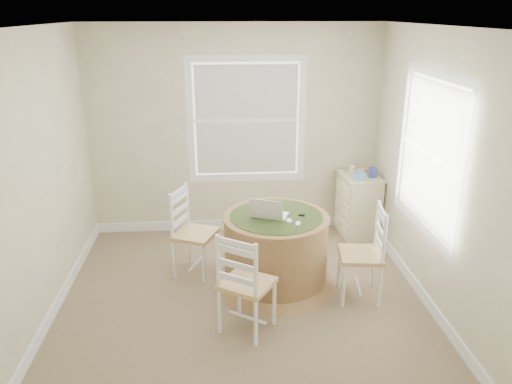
{
  "coord_description": "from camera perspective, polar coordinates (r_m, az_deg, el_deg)",
  "views": [
    {
      "loc": [
        -0.19,
        -4.27,
        2.73
      ],
      "look_at": [
        0.17,
        0.45,
        0.99
      ],
      "focal_mm": 35.0,
      "sensor_mm": 36.0,
      "label": 1
    }
  ],
  "objects": [
    {
      "name": "chair_left",
      "position": [
        5.39,
        -6.96,
        -4.74
      ],
      "size": [
        0.53,
        0.54,
        0.95
      ],
      "primitive_type": null,
      "rotation": [
        0.0,
        0.0,
        1.17
      ],
      "color": "white",
      "rests_on": "ground"
    },
    {
      "name": "chair_right",
      "position": [
        5.02,
        11.87,
        -7.0
      ],
      "size": [
        0.45,
        0.46,
        0.95
      ],
      "primitive_type": null,
      "rotation": [
        0.0,
        0.0,
        -1.69
      ],
      "color": "white",
      "rests_on": "ground"
    },
    {
      "name": "tissue_box",
      "position": [
        6.14,
        11.73,
        1.86
      ],
      "size": [
        0.13,
        0.13,
        0.1
      ],
      "primitive_type": "cube",
      "rotation": [
        0.0,
        0.0,
        0.1
      ],
      "color": "#56A1C4",
      "rests_on": "corner_chest"
    },
    {
      "name": "box_yellow",
      "position": [
        6.38,
        11.97,
        2.33
      ],
      "size": [
        0.16,
        0.11,
        0.06
      ],
      "primitive_type": "cube",
      "rotation": [
        0.0,
        0.0,
        0.1
      ],
      "color": "gold",
      "rests_on": "corner_chest"
    },
    {
      "name": "box_blue",
      "position": [
        6.26,
        13.23,
        2.17
      ],
      "size": [
        0.09,
        0.09,
        0.12
      ],
      "primitive_type": "cube",
      "rotation": [
        0.0,
        0.0,
        0.1
      ],
      "color": "#3742A5",
      "rests_on": "corner_chest"
    },
    {
      "name": "round_table",
      "position": [
        5.18,
        2.27,
        -6.33
      ],
      "size": [
        1.26,
        1.26,
        0.78
      ],
      "rotation": [
        0.0,
        0.0,
        -0.26
      ],
      "color": "olive",
      "rests_on": "ground"
    },
    {
      "name": "mouse",
      "position": [
        4.91,
        3.81,
        -3.29
      ],
      "size": [
        0.08,
        0.11,
        0.03
      ],
      "primitive_type": "ellipsoid",
      "rotation": [
        0.0,
        0.0,
        -0.26
      ],
      "color": "white",
      "rests_on": "round_table"
    },
    {
      "name": "corner_chest",
      "position": [
        6.45,
        11.57,
        -1.49
      ],
      "size": [
        0.5,
        0.64,
        0.8
      ],
      "rotation": [
        0.0,
        0.0,
        0.1
      ],
      "color": "beige",
      "rests_on": "ground"
    },
    {
      "name": "phone",
      "position": [
        4.87,
        4.82,
        -3.64
      ],
      "size": [
        0.07,
        0.1,
        0.02
      ],
      "primitive_type": "cube",
      "rotation": [
        0.0,
        0.0,
        -0.26
      ],
      "color": "#B7BABF",
      "rests_on": "round_table"
    },
    {
      "name": "chair_near",
      "position": [
        4.44,
        -1.03,
        -10.35
      ],
      "size": [
        0.57,
        0.56,
        0.95
      ],
      "primitive_type": null,
      "rotation": [
        0.0,
        0.0,
        2.56
      ],
      "color": "white",
      "rests_on": "ground"
    },
    {
      "name": "cup_cream",
      "position": [
        6.39,
        10.9,
        2.59
      ],
      "size": [
        0.07,
        0.07,
        0.09
      ],
      "primitive_type": "cylinder",
      "color": "beige",
      "rests_on": "corner_chest"
    },
    {
      "name": "room",
      "position": [
        4.67,
        0.29,
        2.31
      ],
      "size": [
        3.64,
        3.64,
        2.64
      ],
      "color": "#7A6B4D",
      "rests_on": "ground"
    },
    {
      "name": "laptop",
      "position": [
        5.01,
        1.52,
        -2.48
      ],
      "size": [
        0.42,
        0.4,
        0.24
      ],
      "rotation": [
        0.0,
        0.0,
        2.75
      ],
      "color": "white",
      "rests_on": "round_table"
    },
    {
      "name": "keys",
      "position": [
        5.06,
        5.23,
        -2.67
      ],
      "size": [
        0.07,
        0.06,
        0.02
      ],
      "primitive_type": "cube",
      "rotation": [
        0.0,
        0.0,
        -0.26
      ],
      "color": "black",
      "rests_on": "round_table"
    }
  ]
}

